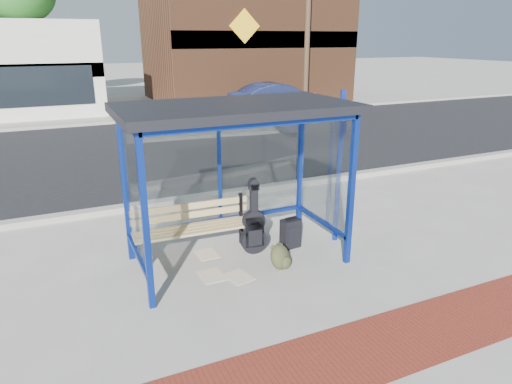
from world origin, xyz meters
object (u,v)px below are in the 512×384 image
fire_hydrant (314,99)px  guitar_bag (254,228)px  suitcase (291,233)px  parked_car (279,99)px  backpack (281,258)px  bench (194,225)px

fire_hydrant → guitar_bag: bearing=-124.6°
suitcase → parked_car: 13.53m
parked_car → suitcase: bearing=153.7°
fire_hydrant → parked_car: bearing=-149.5°
guitar_bag → backpack: bearing=-71.2°
fire_hydrant → backpack: bearing=-123.0°
bench → parked_car: parked_car is taller
bench → backpack: size_ratio=4.78×
backpack → fire_hydrant: 17.20m
bench → guitar_bag: 0.95m
suitcase → backpack: bearing=-135.7°
bench → suitcase: 1.59m
bench → fire_hydrant: size_ratio=2.71×
guitar_bag → backpack: guitar_bag is taller
suitcase → fire_hydrant: 16.44m
bench → fire_hydrant: (10.39, 13.44, -0.12)m
suitcase → parked_car: (5.98, 12.13, 0.46)m
backpack → bench: bearing=112.8°
backpack → parked_car: parked_car is taller
parked_car → fire_hydrant: 3.38m
bench → backpack: (1.03, -0.99, -0.31)m
bench → guitar_bag: (0.89, -0.32, -0.07)m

